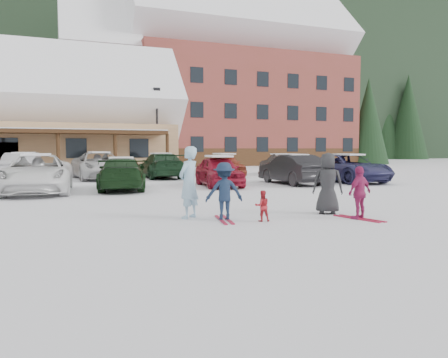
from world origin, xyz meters
name	(u,v)px	position (x,y,z in m)	size (l,w,h in m)	color
ground	(227,225)	(0.00, 0.00, 0.00)	(160.00, 160.00, 0.00)	white
forested_hillside	(74,63)	(0.00, 85.00, 19.00)	(300.00, 70.00, 38.00)	black
alpine_hotel	(222,89)	(14.27, 38.00, 8.63)	(31.48, 14.01, 21.48)	brown
lamp_post	(157,125)	(3.56, 23.92, 3.61)	(0.50, 0.25, 6.42)	black
conifer_1	(368,110)	(30.00, 32.00, 6.26)	(4.84, 4.84, 11.22)	black
conifer_3	(141,121)	(6.00, 44.00, 5.12)	(3.96, 3.96, 9.18)	black
conifer_4	(328,116)	(34.00, 46.00, 6.54)	(5.06, 5.06, 11.73)	black
adult_skier	(189,182)	(-0.56, 1.25, 0.92)	(0.67, 0.44, 1.84)	#94BBD4
toddler_red	(262,206)	(0.97, 0.14, 0.38)	(0.37, 0.29, 0.76)	#B21F28
child_navy	(224,191)	(0.16, 0.64, 0.72)	(0.93, 0.53, 1.44)	#15233C
skis_child_navy	(224,220)	(0.16, 0.64, 0.01)	(0.20, 1.40, 0.03)	#A51736
child_magenta	(360,193)	(3.41, -0.42, 0.67)	(0.78, 0.33, 1.34)	#A6255F
skis_child_magenta	(359,218)	(3.41, -0.42, 0.01)	(0.20, 1.40, 0.03)	#A51736
bystander_dark	(328,183)	(3.19, 0.64, 0.83)	(0.82, 0.53, 1.67)	#262629
parked_car_2	(37,174)	(-4.44, 9.53, 0.78)	(2.57, 5.58, 1.55)	white
parked_car_3	(122,174)	(-1.09, 9.68, 0.69)	(1.94, 4.78, 1.39)	black
parked_car_4	(219,171)	(3.41, 9.83, 0.72)	(1.69, 4.20, 1.43)	maroon
parked_car_5	(292,169)	(7.29, 9.75, 0.74)	(1.57, 4.50, 1.48)	black
parked_car_6	(348,168)	(10.75, 9.89, 0.74)	(2.44, 5.30, 1.47)	navy
parked_car_9	(24,166)	(-5.42, 17.52, 0.78)	(1.64, 4.71, 1.55)	#B3B3B8
parked_car_10	(99,166)	(-1.40, 16.89, 0.79)	(2.61, 5.66, 1.57)	silver
parked_car_11	(161,166)	(2.17, 16.52, 0.75)	(2.09, 5.15, 1.49)	#18361F
parked_car_12	(224,165)	(6.19, 16.36, 0.73)	(1.72, 4.28, 1.46)	#9F3D27
parked_car_13	(282,164)	(10.73, 17.06, 0.70)	(1.49, 4.27, 1.41)	black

